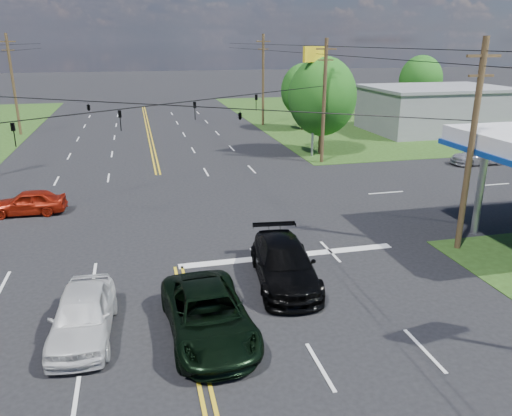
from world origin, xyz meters
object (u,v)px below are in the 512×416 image
object	(u,v)px
pole_se	(471,145)
pole_ne	(324,100)
retail_ne	(435,110)
suv_black	(284,263)
tree_right_b	(304,90)
pickup_white	(83,315)
tree_far_r	(421,80)
pickup_dkgreen	(208,315)
pole_left_far	(13,84)
tree_right_a	(322,96)
pole_right_far	(263,79)

from	to	relation	value
pole_se	pole_ne	bearing A→B (deg)	90.00
retail_ne	suv_black	world-z (taller)	retail_ne
pole_se	tree_right_b	xyz separation A→B (m)	(3.50, 33.00, -0.70)
retail_ne	pickup_white	size ratio (longest dim) A/B	2.97
tree_far_r	pickup_dkgreen	size ratio (longest dim) A/B	1.36
pole_left_far	suv_black	world-z (taller)	pole_left_far
tree_right_b	pickup_dkgreen	distance (m)	40.95
tree_right_a	retail_ne	bearing A→B (deg)	26.57
pole_se	suv_black	xyz separation A→B (m)	(-8.96, -1.40, -4.10)
retail_ne	tree_far_r	size ratio (longest dim) A/B	1.83
pole_left_far	tree_right_a	world-z (taller)	pole_left_far
pole_ne	pole_left_far	size ratio (longest dim) A/B	0.95
tree_right_a	tree_right_b	distance (m)	12.27
tree_far_r	suv_black	xyz separation A→B (m)	(-29.96, -40.40, -3.72)
pole_left_far	pickup_white	xyz separation A→B (m)	(9.50, -40.59, -4.36)
pole_ne	tree_right_b	size ratio (longest dim) A/B	1.34
tree_far_r	pickup_white	world-z (taller)	tree_far_r
retail_ne	pole_right_far	distance (m)	19.02
tree_far_r	pickup_dkgreen	world-z (taller)	tree_far_r
pickup_dkgreen	tree_right_b	bearing A→B (deg)	64.12
pole_right_far	pole_ne	bearing A→B (deg)	-90.00
pole_left_far	tree_right_a	bearing A→B (deg)	-30.65
pole_se	pickup_dkgreen	size ratio (longest dim) A/B	1.69
tree_far_r	retail_ne	bearing A→B (deg)	-111.80
suv_black	pickup_white	size ratio (longest dim) A/B	1.20
tree_far_r	pole_ne	bearing A→B (deg)	-135.00
pole_right_far	pickup_white	bearing A→B (deg)	-112.12
pickup_dkgreen	tree_right_a	bearing A→B (deg)	59.34
tree_right_b	pickup_white	bearing A→B (deg)	-118.66
retail_ne	tree_right_a	xyz separation A→B (m)	(-16.00, -8.00, 2.67)
pole_left_far	tree_right_b	distance (m)	29.79
suv_black	pickup_white	xyz separation A→B (m)	(-7.54, -2.19, -0.02)
pole_right_far	tree_right_b	bearing A→B (deg)	-48.81
tree_right_a	tree_far_r	bearing A→B (deg)	41.99
pole_se	pickup_dkgreen	bearing A→B (deg)	-160.05
pole_left_far	tree_right_a	size ratio (longest dim) A/B	1.22
pole_se	pickup_dkgreen	xyz separation A→B (m)	(-12.50, -4.54, -4.13)
pole_ne	tree_right_a	distance (m)	3.16
pole_se	pole_right_far	bearing A→B (deg)	90.00
pole_se	tree_far_r	distance (m)	44.30
tree_far_r	pickup_white	bearing A→B (deg)	-131.36
retail_ne	pole_se	bearing A→B (deg)	-120.38
pole_se	tree_right_a	distance (m)	21.02
pole_se	pickup_dkgreen	world-z (taller)	pole_se
pickup_dkgreen	suv_black	world-z (taller)	suv_black
pole_right_far	tree_right_a	bearing A→B (deg)	-86.42
pickup_white	suv_black	bearing A→B (deg)	19.27
pole_right_far	tree_right_a	xyz separation A→B (m)	(1.00, -16.00, -0.30)
retail_ne	tree_far_r	bearing A→B (deg)	68.20
pole_ne	tree_right_a	world-z (taller)	pole_ne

